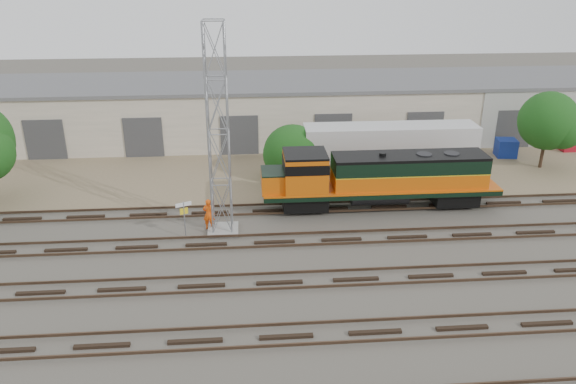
{
  "coord_description": "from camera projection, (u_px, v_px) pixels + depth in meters",
  "views": [
    {
      "loc": [
        -5.56,
        -27.88,
        15.55
      ],
      "look_at": [
        -3.0,
        4.0,
        2.2
      ],
      "focal_mm": 35.0,
      "sensor_mm": 36.0,
      "label": 1
    }
  ],
  "objects": [
    {
      "name": "locomotive",
      "position": [
        377.0,
        178.0,
        36.95
      ],
      "size": [
        15.72,
        2.76,
        3.78
      ],
      "color": "black",
      "rests_on": "tracks"
    },
    {
      "name": "dirt_strip",
      "position": [
        314.0,
        164.0,
        45.84
      ],
      "size": [
        80.0,
        16.0,
        0.02
      ],
      "primitive_type": "cube",
      "color": "#726047",
      "rests_on": "ground"
    },
    {
      "name": "tree_east",
      "position": [
        552.0,
        123.0,
        43.51
      ],
      "size": [
        4.78,
        4.55,
        6.15
      ],
      "color": "#382619",
      "rests_on": "ground"
    },
    {
      "name": "signal_tower",
      "position": [
        219.0,
        136.0,
        32.23
      ],
      "size": [
        1.85,
        1.85,
        12.53
      ],
      "rotation": [
        0.0,
        0.0,
        -0.03
      ],
      "color": "gray",
      "rests_on": "ground"
    },
    {
      "name": "dumpster_blue",
      "position": [
        506.0,
        148.0,
        47.35
      ],
      "size": [
        1.79,
        1.71,
        1.5
      ],
      "primitive_type": "cube",
      "rotation": [
        0.0,
        0.0,
        -0.14
      ],
      "color": "navy",
      "rests_on": "ground"
    },
    {
      "name": "sign_post",
      "position": [
        184.0,
        213.0,
        33.09
      ],
      "size": [
        0.9,
        0.44,
        2.37
      ],
      "color": "gray",
      "rests_on": "ground"
    },
    {
      "name": "dumpster_red",
      "position": [
        569.0,
        142.0,
        48.93
      ],
      "size": [
        1.54,
        1.44,
        1.4
      ],
      "primitive_type": "cube",
      "rotation": [
        0.0,
        0.0,
        0.03
      ],
      "color": "maroon",
      "rests_on": "ground"
    },
    {
      "name": "ground",
      "position": [
        346.0,
        253.0,
        32.05
      ],
      "size": [
        140.0,
        140.0,
        0.0
      ],
      "primitive_type": "plane",
      "color": "#47423A",
      "rests_on": "ground"
    },
    {
      "name": "warehouse",
      "position": [
        304.0,
        108.0,
        52.16
      ],
      "size": [
        58.4,
        10.4,
        5.3
      ],
      "color": "beige",
      "rests_on": "ground"
    },
    {
      "name": "tree_mid",
      "position": [
        296.0,
        156.0,
        42.01
      ],
      "size": [
        4.69,
        4.46,
        4.46
      ],
      "color": "#382619",
      "rests_on": "ground"
    },
    {
      "name": "tracks",
      "position": [
        356.0,
        279.0,
        29.26
      ],
      "size": [
        80.0,
        20.4,
        0.28
      ],
      "color": "black",
      "rests_on": "ground"
    },
    {
      "name": "worker",
      "position": [
        209.0,
        214.0,
        34.48
      ],
      "size": [
        0.8,
        0.6,
        2.01
      ],
      "primitive_type": "imported",
      "rotation": [
        0.0,
        0.0,
        2.97
      ],
      "color": "#F4520D",
      "rests_on": "ground"
    },
    {
      "name": "semi_trailer",
      "position": [
        394.0,
        144.0,
        42.47
      ],
      "size": [
        13.07,
        2.7,
        4.02
      ],
      "rotation": [
        0.0,
        0.0,
        -0.01
      ],
      "color": "#BDBDBD",
      "rests_on": "ground"
    }
  ]
}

